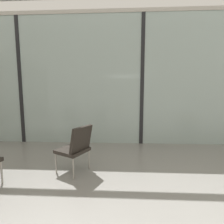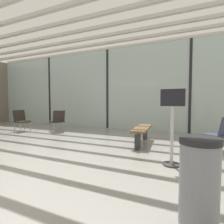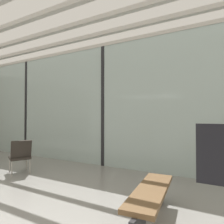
# 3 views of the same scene
# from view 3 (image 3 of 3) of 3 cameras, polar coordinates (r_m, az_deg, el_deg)

# --- Properties ---
(glass_curtain_wall) EXTENTS (14.00, 0.08, 3.60)m
(glass_curtain_wall) POSITION_cam_3_polar(r_m,az_deg,el_deg) (6.03, -2.49, 1.82)
(glass_curtain_wall) COLOR #A3B7B2
(glass_curtain_wall) RESTS_ON ground
(window_mullion_0) EXTENTS (0.10, 0.12, 3.60)m
(window_mullion_0) POSITION_cam_3_polar(r_m,az_deg,el_deg) (8.40, -23.27, 1.07)
(window_mullion_0) COLOR black
(window_mullion_0) RESTS_ON ground
(window_mullion_1) EXTENTS (0.10, 0.12, 3.60)m
(window_mullion_1) POSITION_cam_3_polar(r_m,az_deg,el_deg) (6.03, -2.49, 1.82)
(window_mullion_1) COLOR black
(window_mullion_1) RESTS_ON ground
(parked_airplane) EXTENTS (11.33, 4.53, 4.53)m
(parked_airplane) POSITION_cam_3_polar(r_m,az_deg,el_deg) (11.68, 6.16, 2.66)
(parked_airplane) COLOR silver
(parked_airplane) RESTS_ON ground
(lounge_chair_0) EXTENTS (0.69, 0.67, 0.87)m
(lounge_chair_0) POSITION_cam_3_polar(r_m,az_deg,el_deg) (5.73, -24.79, -11.00)
(lounge_chair_0) COLOR #28231E
(lounge_chair_0) RESTS_ON ground
(waiting_bench) EXTENTS (0.55, 1.69, 0.47)m
(waiting_bench) POSITION_cam_3_polar(r_m,az_deg,el_deg) (3.05, 11.14, -22.66)
(waiting_bench) COLOR brown
(waiting_bench) RESTS_ON ground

